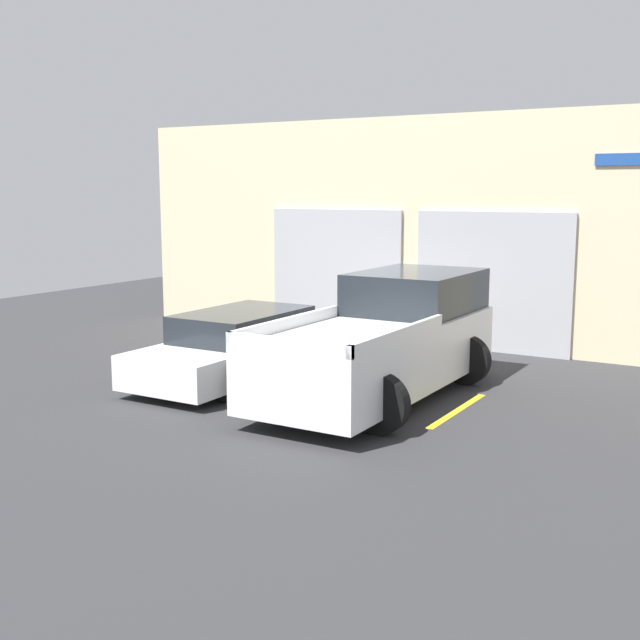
{
  "coord_description": "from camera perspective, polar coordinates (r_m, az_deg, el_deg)",
  "views": [
    {
      "loc": [
        6.98,
        -12.89,
        3.33
      ],
      "look_at": [
        0.0,
        -1.17,
        1.1
      ],
      "focal_mm": 45.0,
      "sensor_mm": 36.0,
      "label": 1
    }
  ],
  "objects": [
    {
      "name": "ground_plane",
      "position": [
        15.03,
        2.29,
        -3.52
      ],
      "size": [
        28.0,
        28.0,
        0.0
      ],
      "primitive_type": "plane",
      "color": "#2D2D30"
    },
    {
      "name": "shophouse_building",
      "position": [
        17.65,
        7.46,
        6.19
      ],
      "size": [
        14.61,
        0.68,
        4.87
      ],
      "color": "beige",
      "rests_on": "ground"
    },
    {
      "name": "pickup_truck",
      "position": [
        13.04,
        4.72,
        -1.47
      ],
      "size": [
        2.58,
        5.34,
        1.93
      ],
      "color": "white",
      "rests_on": "ground"
    },
    {
      "name": "sedan_white",
      "position": [
        14.28,
        -5.69,
        -1.89
      ],
      "size": [
        2.2,
        4.45,
        1.2
      ],
      "color": "white",
      "rests_on": "ground"
    },
    {
      "name": "parking_stripe_far_left",
      "position": [
        15.21,
        -9.89,
        -3.49
      ],
      "size": [
        0.12,
        2.2,
        0.01
      ],
      "primitive_type": "cube",
      "color": "gold",
      "rests_on": "ground"
    },
    {
      "name": "parking_stripe_left",
      "position": [
        13.62,
        -1.08,
        -4.85
      ],
      "size": [
        0.12,
        2.2,
        0.01
      ],
      "primitive_type": "cube",
      "color": "gold",
      "rests_on": "ground"
    },
    {
      "name": "parking_stripe_centre",
      "position": [
        12.45,
        9.75,
        -6.35
      ],
      "size": [
        0.12,
        2.2,
        0.01
      ],
      "primitive_type": "cube",
      "color": "gold",
      "rests_on": "ground"
    }
  ]
}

